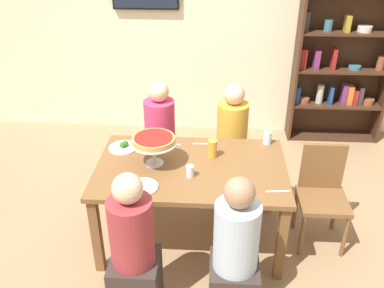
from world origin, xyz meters
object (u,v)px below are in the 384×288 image
object	(u,v)px
diner_near_left	(134,255)
diner_far_left	(161,143)
diner_near_right	(235,260)
beer_glass_amber_tall	(212,149)
cutlery_knife_far	(149,141)
chair_head_east	(322,191)
salad_plate_far_diner	(123,147)
diner_far_right	(231,146)
water_glass_clear_near	(190,171)
cutlery_fork_near	(203,144)
cutlery_fork_far	(171,144)
dining_table	(191,175)
deep_dish_pizza_stand	(154,141)
bookshelf	(344,51)
salad_plate_near_diner	(141,186)
cutlery_knife_near	(278,191)
water_glass_clear_far	(267,138)

from	to	relation	value
diner_near_left	diner_far_left	xyz separation A→B (m)	(-0.01, 1.57, 0.00)
diner_far_left	diner_near_right	bearing A→B (deg)	24.10
beer_glass_amber_tall	cutlery_knife_far	distance (m)	0.62
chair_head_east	salad_plate_far_diner	xyz separation A→B (m)	(-1.71, 0.17, 0.27)
diner_far_right	water_glass_clear_near	size ratio (longest dim) A/B	11.94
cutlery_fork_near	beer_glass_amber_tall	bearing A→B (deg)	112.30
diner_far_left	diner_near_left	bearing A→B (deg)	0.49
beer_glass_amber_tall	chair_head_east	bearing A→B (deg)	-4.74
beer_glass_amber_tall	water_glass_clear_near	xyz separation A→B (m)	(-0.17, -0.31, -0.03)
water_glass_clear_near	cutlery_fork_far	xyz separation A→B (m)	(-0.20, 0.50, -0.05)
beer_glass_amber_tall	diner_far_left	bearing A→B (deg)	129.32
dining_table	cutlery_fork_near	world-z (taller)	cutlery_fork_near
diner_far_right	cutlery_fork_far	xyz separation A→B (m)	(-0.55, -0.43, 0.25)
diner_far_right	water_glass_clear_near	distance (m)	1.04
deep_dish_pizza_stand	cutlery_fork_near	world-z (taller)	deep_dish_pizza_stand
bookshelf	cutlery_fork_far	xyz separation A→B (m)	(-1.85, -1.66, -0.37)
cutlery_fork_far	salad_plate_far_diner	bearing A→B (deg)	25.42
cutlery_fork_near	cutlery_fork_far	bearing A→B (deg)	2.85
salad_plate_near_diner	water_glass_clear_near	size ratio (longest dim) A/B	2.46
diner_far_right	chair_head_east	distance (m)	1.03
diner_near_left	diner_far_right	distance (m)	1.70
cutlery_fork_near	cutlery_knife_near	distance (m)	0.89
water_glass_clear_far	diner_far_right	bearing A→B (deg)	128.78
chair_head_east	cutlery_fork_near	xyz separation A→B (m)	(-1.02, 0.29, 0.26)
diner_far_right	chair_head_east	size ratio (longest dim) A/B	1.32
cutlery_knife_far	cutlery_fork_far	bearing A→B (deg)	148.03
diner_far_left	beer_glass_amber_tall	bearing A→B (deg)	39.32
bookshelf	diner_near_right	xyz separation A→B (m)	(-1.31, -2.78, -0.62)
chair_head_east	deep_dish_pizza_stand	size ratio (longest dim) A/B	2.34
chair_head_east	cutlery_fork_far	size ratio (longest dim) A/B	4.83
diner_near_left	water_glass_clear_near	distance (m)	0.77
cutlery_knife_near	cutlery_fork_far	distance (m)	1.09
chair_head_east	cutlery_knife_far	distance (m)	1.56
diner_near_left	cutlery_fork_near	world-z (taller)	diner_near_left
salad_plate_near_diner	cutlery_knife_near	world-z (taller)	salad_plate_near_diner
chair_head_east	cutlery_knife_far	bearing A→B (deg)	-11.90
cutlery_knife_near	water_glass_clear_near	bearing A→B (deg)	159.95
cutlery_fork_near	cutlery_knife_far	world-z (taller)	same
water_glass_clear_far	cutlery_knife_near	bearing A→B (deg)	-88.83
chair_head_east	cutlery_fork_far	bearing A→B (deg)	-11.89
beer_glass_amber_tall	cutlery_fork_near	size ratio (longest dim) A/B	0.86
salad_plate_near_diner	water_glass_clear_far	world-z (taller)	water_glass_clear_far
deep_dish_pizza_stand	water_glass_clear_near	distance (m)	0.37
salad_plate_far_diner	beer_glass_amber_tall	distance (m)	0.78
water_glass_clear_near	cutlery_fork_far	size ratio (longest dim) A/B	0.54
cutlery_fork_near	salad_plate_far_diner	bearing A→B (deg)	9.96
dining_table	cutlery_fork_far	world-z (taller)	cutlery_fork_far
diner_far_left	cutlery_knife_far	bearing A→B (deg)	-6.07
diner_near_left	chair_head_east	world-z (taller)	diner_near_left
bookshelf	diner_near_right	size ratio (longest dim) A/B	1.92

